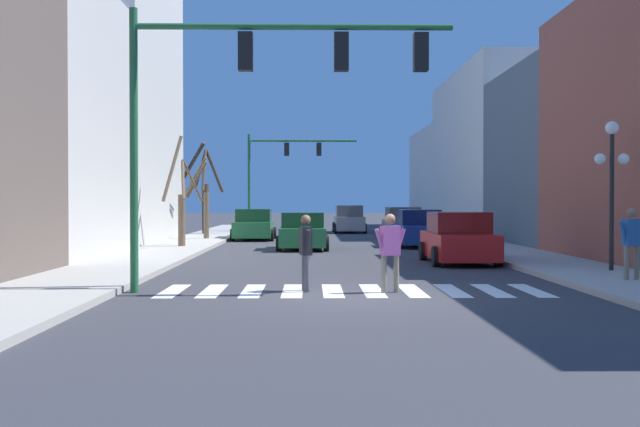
# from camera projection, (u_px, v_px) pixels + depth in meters

# --- Properties ---
(ground_plane) EXTENTS (240.00, 240.00, 0.00)m
(ground_plane) POSITION_uv_depth(u_px,v_px,m) (356.00, 298.00, 15.61)
(ground_plane) COLOR #38383D
(sidewalk_left) EXTENTS (2.93, 90.00, 0.15)m
(sidewalk_left) POSITION_uv_depth(u_px,v_px,m) (41.00, 295.00, 15.51)
(sidewalk_left) COLOR #ADA89E
(sidewalk_left) RESTS_ON ground_plane
(building_row_left) EXTENTS (6.00, 32.36, 13.75)m
(building_row_left) POSITION_uv_depth(u_px,v_px,m) (24.00, 89.00, 26.28)
(building_row_left) COLOR #66564C
(building_row_left) RESTS_ON ground_plane
(building_row_right) EXTENTS (6.00, 57.34, 10.02)m
(building_row_right) POSITION_uv_depth(u_px,v_px,m) (542.00, 156.00, 38.49)
(building_row_right) COLOR beige
(building_row_right) RESTS_ON ground_plane
(crosswalk_stripes) EXTENTS (8.55, 2.60, 0.01)m
(crosswalk_stripes) POSITION_uv_depth(u_px,v_px,m) (352.00, 291.00, 16.85)
(crosswalk_stripes) COLOR white
(crosswalk_stripes) RESTS_ON ground_plane
(traffic_signal_near) EXTENTS (7.13, 0.28, 6.27)m
(traffic_signal_near) POSITION_uv_depth(u_px,v_px,m) (253.00, 81.00, 16.48)
(traffic_signal_near) COLOR #236038
(traffic_signal_near) RESTS_ON ground_plane
(traffic_signal_far) EXTENTS (7.01, 0.28, 6.34)m
(traffic_signal_far) POSITION_uv_depth(u_px,v_px,m) (280.00, 161.00, 48.13)
(traffic_signal_far) COLOR #236038
(traffic_signal_far) RESTS_ON ground_plane
(street_lamp_right_corner) EXTENTS (0.95, 0.36, 4.04)m
(street_lamp_right_corner) POSITION_uv_depth(u_px,v_px,m) (612.00, 164.00, 20.20)
(street_lamp_right_corner) COLOR black
(street_lamp_right_corner) RESTS_ON sidewalk_right
(car_at_intersection) EXTENTS (2.11, 4.34, 1.66)m
(car_at_intersection) POSITION_uv_depth(u_px,v_px,m) (418.00, 229.00, 33.44)
(car_at_intersection) COLOR navy
(car_at_intersection) RESTS_ON ground_plane
(car_driving_toward_lane) EXTENTS (2.14, 4.23, 1.67)m
(car_driving_toward_lane) POSITION_uv_depth(u_px,v_px,m) (459.00, 239.00, 24.37)
(car_driving_toward_lane) COLOR red
(car_driving_toward_lane) RESTS_ON ground_plane
(car_parked_left_near) EXTENTS (2.07, 4.77, 1.77)m
(car_parked_left_near) POSITION_uv_depth(u_px,v_px,m) (349.00, 220.00, 48.76)
(car_parked_left_near) COLOR gray
(car_parked_left_near) RESTS_ON ground_plane
(car_parked_right_far) EXTENTS (2.19, 4.32, 1.63)m
(car_parked_right_far) POSITION_uv_depth(u_px,v_px,m) (254.00, 225.00, 39.32)
(car_parked_right_far) COLOR #236B38
(car_parked_right_far) RESTS_ON ground_plane
(car_parked_left_mid) EXTENTS (2.00, 4.86, 1.73)m
(car_parked_left_mid) POSITION_uv_depth(u_px,v_px,m) (403.00, 225.00, 39.48)
(car_parked_left_mid) COLOR gray
(car_parked_left_mid) RESTS_ON ground_plane
(car_driving_away_lane) EXTENTS (2.14, 4.10, 1.56)m
(car_driving_away_lane) POSITION_uv_depth(u_px,v_px,m) (303.00, 232.00, 31.47)
(car_driving_away_lane) COLOR #236B38
(car_driving_away_lane) RESTS_ON ground_plane
(pedestrian_near_right_corner) EXTENTS (0.30, 0.74, 1.72)m
(pedestrian_near_right_corner) POSITION_uv_depth(u_px,v_px,m) (306.00, 246.00, 16.74)
(pedestrian_near_right_corner) COLOR #4C4C51
(pedestrian_near_right_corner) RESTS_ON ground_plane
(pedestrian_waiting_at_curb) EXTENTS (0.74, 0.35, 1.74)m
(pedestrian_waiting_at_curb) POSITION_uv_depth(u_px,v_px,m) (390.00, 246.00, 16.48)
(pedestrian_waiting_at_curb) COLOR #7A705B
(pedestrian_waiting_at_curb) RESTS_ON ground_plane
(pedestrian_on_left_sidewalk) EXTENTS (0.73, 0.33, 1.71)m
(pedestrian_on_left_sidewalk) POSITION_uv_depth(u_px,v_px,m) (632.00, 237.00, 17.79)
(pedestrian_on_left_sidewalk) COLOR #7A705B
(pedestrian_on_left_sidewalk) RESTS_ON sidewalk_right
(street_tree_right_far) EXTENTS (2.93, 3.44, 5.42)m
(street_tree_right_far) POSITION_uv_depth(u_px,v_px,m) (203.00, 190.00, 44.13)
(street_tree_right_far) COLOR #473828
(street_tree_right_far) RESTS_ON sidewalk_left
(street_tree_left_far) EXTENTS (1.36, 2.96, 4.64)m
(street_tree_left_far) POSITION_uv_depth(u_px,v_px,m) (181.00, 203.00, 31.29)
(street_tree_left_far) COLOR brown
(street_tree_left_far) RESTS_ON sidewalk_left
(street_tree_left_mid) EXTENTS (1.52, 1.08, 4.16)m
(street_tree_left_mid) POSITION_uv_depth(u_px,v_px,m) (202.00, 202.00, 38.14)
(street_tree_left_mid) COLOR brown
(street_tree_left_mid) RESTS_ON sidewalk_left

